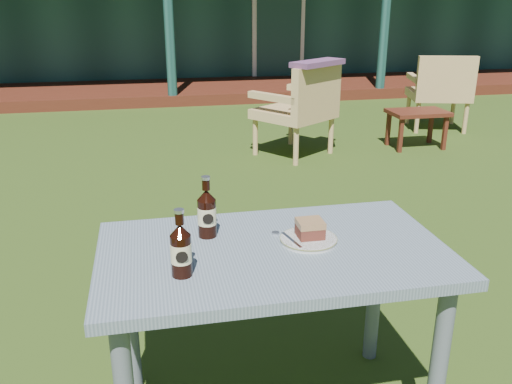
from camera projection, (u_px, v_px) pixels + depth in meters
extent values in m
plane|color=#334916|center=(217.00, 242.00, 3.59)|extent=(80.00, 80.00, 0.00)
cube|color=#1A433C|center=(158.00, 7.00, 11.89)|extent=(15.00, 6.00, 2.60)
cube|color=#4C1E12|center=(170.00, 92.00, 8.72)|extent=(15.00, 1.80, 0.16)
cylinder|color=#1A433C|center=(169.00, 19.00, 7.59)|extent=(0.14, 0.14, 2.45)
cylinder|color=#1A433C|center=(385.00, 17.00, 8.20)|extent=(0.14, 0.14, 2.45)
cube|color=white|center=(278.00, 28.00, 9.59)|extent=(0.95, 0.06, 2.00)
cube|color=#193D38|center=(279.00, 28.00, 9.56)|extent=(0.80, 0.04, 1.85)
cube|color=slate|center=(273.00, 253.00, 1.88)|extent=(1.20, 0.70, 0.04)
cylinder|color=slate|center=(438.00, 369.00, 1.85)|extent=(0.06, 0.06, 0.68)
cylinder|color=slate|center=(130.00, 317.00, 2.15)|extent=(0.06, 0.06, 0.68)
cylinder|color=slate|center=(375.00, 290.00, 2.35)|extent=(0.06, 0.06, 0.68)
cylinder|color=silver|center=(308.00, 240.00, 1.92)|extent=(0.20, 0.20, 0.01)
cylinder|color=olive|center=(309.00, 238.00, 1.92)|extent=(0.20, 0.20, 0.00)
cube|color=#56251B|center=(310.00, 231.00, 1.92)|extent=(0.09, 0.08, 0.04)
cube|color=#956C43|center=(310.00, 223.00, 1.91)|extent=(0.09, 0.09, 0.02)
cube|color=silver|center=(292.00, 240.00, 1.89)|extent=(0.04, 0.14, 0.00)
cylinder|color=black|center=(207.00, 218.00, 1.94)|extent=(0.07, 0.07, 0.14)
cone|color=black|center=(206.00, 195.00, 1.91)|extent=(0.07, 0.07, 0.04)
cylinder|color=black|center=(206.00, 185.00, 1.90)|extent=(0.03, 0.03, 0.04)
cylinder|color=silver|center=(206.00, 178.00, 1.89)|extent=(0.03, 0.03, 0.01)
cylinder|color=beige|center=(207.00, 215.00, 1.94)|extent=(0.07, 0.07, 0.06)
cylinder|color=black|center=(208.00, 219.00, 1.91)|extent=(0.04, 0.00, 0.04)
cylinder|color=black|center=(181.00, 256.00, 1.67)|extent=(0.06, 0.06, 0.14)
cone|color=black|center=(180.00, 230.00, 1.64)|extent=(0.06, 0.06, 0.04)
cylinder|color=black|center=(179.00, 218.00, 1.63)|extent=(0.03, 0.03, 0.04)
cylinder|color=silver|center=(179.00, 211.00, 1.62)|extent=(0.03, 0.03, 0.01)
cylinder|color=beige|center=(181.00, 252.00, 1.67)|extent=(0.07, 0.07, 0.06)
cylinder|color=black|center=(182.00, 257.00, 1.64)|extent=(0.04, 0.00, 0.04)
cylinder|color=silver|center=(275.00, 233.00, 1.98)|extent=(0.03, 0.03, 0.01)
cube|color=tan|center=(294.00, 113.00, 5.45)|extent=(0.92, 0.91, 0.10)
cube|color=tan|center=(317.00, 89.00, 5.18)|extent=(0.60, 0.46, 0.44)
cube|color=tan|center=(311.00, 90.00, 5.60)|extent=(0.41, 0.53, 0.06)
cube|color=tan|center=(273.00, 98.00, 5.19)|extent=(0.41, 0.53, 0.06)
cylinder|color=tan|center=(291.00, 127.00, 5.89)|extent=(0.05, 0.05, 0.38)
cylinder|color=tan|center=(255.00, 137.00, 5.50)|extent=(0.05, 0.05, 0.38)
cylinder|color=tan|center=(331.00, 135.00, 5.56)|extent=(0.05, 0.05, 0.38)
cylinder|color=tan|center=(296.00, 146.00, 5.16)|extent=(0.05, 0.05, 0.38)
cube|color=tan|center=(438.00, 95.00, 6.53)|extent=(0.80, 0.77, 0.09)
cube|color=tan|center=(447.00, 76.00, 6.18)|extent=(0.66, 0.25, 0.43)
cube|color=tan|center=(464.00, 78.00, 6.46)|extent=(0.22, 0.58, 0.06)
cube|color=tan|center=(414.00, 78.00, 6.49)|extent=(0.22, 0.58, 0.06)
cylinder|color=tan|center=(453.00, 109.00, 6.83)|extent=(0.05, 0.05, 0.37)
cylinder|color=tan|center=(408.00, 109.00, 6.86)|extent=(0.05, 0.05, 0.37)
cylinder|color=tan|center=(466.00, 118.00, 6.35)|extent=(0.05, 0.05, 0.37)
cylinder|color=tan|center=(417.00, 118.00, 6.38)|extent=(0.05, 0.05, 0.37)
cube|color=#673D65|center=(318.00, 63.00, 5.09)|extent=(0.62, 0.53, 0.05)
cube|color=#4C1E12|center=(418.00, 112.00, 5.70)|extent=(0.60, 0.40, 0.04)
cube|color=#4C1E12|center=(401.00, 136.00, 5.58)|extent=(0.04, 0.04, 0.36)
cube|color=#4C1E12|center=(445.00, 133.00, 5.68)|extent=(0.04, 0.04, 0.36)
cube|color=#4C1E12|center=(388.00, 129.00, 5.86)|extent=(0.04, 0.04, 0.36)
cube|color=#4C1E12|center=(431.00, 127.00, 5.95)|extent=(0.04, 0.04, 0.36)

